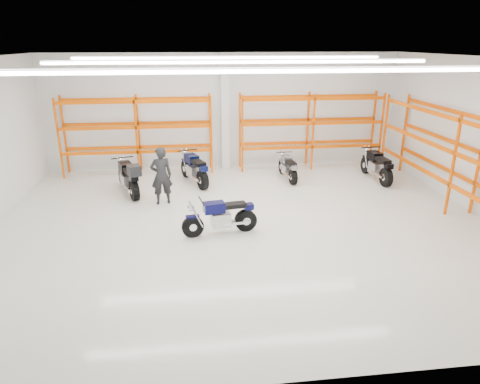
{
  "coord_description": "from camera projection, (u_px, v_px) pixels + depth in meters",
  "views": [
    {
      "loc": [
        -1.46,
        -11.03,
        4.91
      ],
      "look_at": [
        -0.05,
        0.5,
        0.79
      ],
      "focal_mm": 32.0,
      "sensor_mm": 36.0,
      "label": 1
    }
  ],
  "objects": [
    {
      "name": "structural_column",
      "position": [
        225.0,
        112.0,
        16.82
      ],
      "size": [
        0.32,
        0.32,
        4.5
      ],
      "primitive_type": "cube",
      "color": "white",
      "rests_on": "ground"
    },
    {
      "name": "motorcycle_main",
      "position": [
        223.0,
        217.0,
        11.4
      ],
      "size": [
        2.05,
        0.68,
        1.01
      ],
      "color": "black",
      "rests_on": "ground"
    },
    {
      "name": "motorcycle_back_c",
      "position": [
        288.0,
        168.0,
        15.88
      ],
      "size": [
        0.63,
        1.91,
        0.94
      ],
      "color": "black",
      "rests_on": "ground"
    },
    {
      "name": "pallet_racking_side",
      "position": [
        468.0,
        155.0,
        12.26
      ],
      "size": [
        0.87,
        9.07,
        3.0
      ],
      "color": "#E45A00",
      "rests_on": "ground"
    },
    {
      "name": "standing_man",
      "position": [
        161.0,
        176.0,
        13.38
      ],
      "size": [
        0.75,
        0.56,
        1.85
      ],
      "primitive_type": "imported",
      "rotation": [
        0.0,
        0.0,
        3.33
      ],
      "color": "black",
      "rests_on": "ground"
    },
    {
      "name": "pallet_racking_back_right",
      "position": [
        311.0,
        124.0,
        17.05
      ],
      "size": [
        5.67,
        0.87,
        3.0
      ],
      "color": "#E45A00",
      "rests_on": "ground"
    },
    {
      "name": "motorcycle_back_a",
      "position": [
        129.0,
        178.0,
        14.25
      ],
      "size": [
        1.17,
        2.33,
        1.24
      ],
      "color": "black",
      "rests_on": "ground"
    },
    {
      "name": "motorcycle_back_b",
      "position": [
        195.0,
        170.0,
        15.39
      ],
      "size": [
        1.06,
        2.2,
        1.13
      ],
      "color": "black",
      "rests_on": "ground"
    },
    {
      "name": "motorcycle_back_d",
      "position": [
        377.0,
        167.0,
        15.76
      ],
      "size": [
        0.76,
        2.29,
        1.13
      ],
      "color": "black",
      "rests_on": "ground"
    },
    {
      "name": "room_shell",
      "position": [
        244.0,
        107.0,
        11.06
      ],
      "size": [
        14.02,
        12.02,
        4.51
      ],
      "color": "white",
      "rests_on": "ground"
    },
    {
      "name": "pallet_racking_back_left",
      "position": [
        137.0,
        128.0,
        16.27
      ],
      "size": [
        5.67,
        0.87,
        3.0
      ],
      "color": "#E45A00",
      "rests_on": "ground"
    },
    {
      "name": "ground",
      "position": [
        244.0,
        224.0,
        12.13
      ],
      "size": [
        14.0,
        14.0,
        0.0
      ],
      "primitive_type": "plane",
      "color": "beige",
      "rests_on": "ground"
    }
  ]
}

